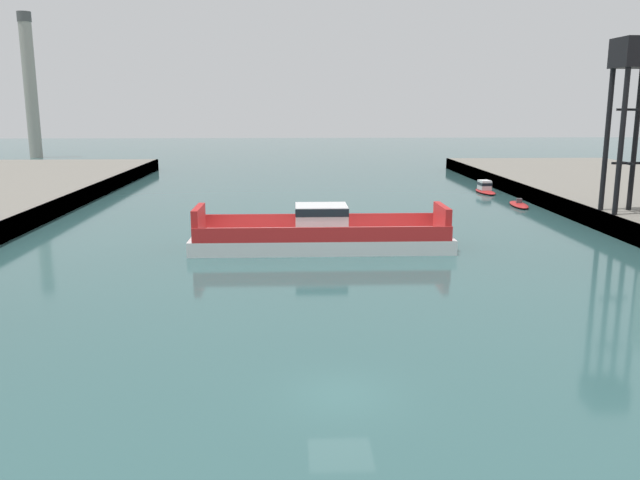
% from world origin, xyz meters
% --- Properties ---
extents(ground_plane, '(400.00, 400.00, 0.00)m').
position_xyz_m(ground_plane, '(0.00, 0.00, 0.00)').
color(ground_plane, '#335B5B').
extents(chain_ferry, '(19.89, 6.19, 3.38)m').
position_xyz_m(chain_ferry, '(0.36, 26.15, 1.05)').
color(chain_ferry, silver).
rests_on(chain_ferry, ground).
extents(moored_boat_near_left, '(2.10, 5.35, 0.89)m').
position_xyz_m(moored_boat_near_left, '(23.02, 46.35, 0.21)').
color(moored_boat_near_left, red).
rests_on(moored_boat_near_left, ground).
extents(moored_boat_near_right, '(2.10, 5.54, 1.58)m').
position_xyz_m(moored_boat_near_right, '(22.54, 57.63, 0.61)').
color(moored_boat_near_right, red).
rests_on(moored_boat_near_right, ground).
extents(crane_tower, '(3.31, 3.31, 14.62)m').
position_xyz_m(crane_tower, '(26.80, 31.41, 13.23)').
color(crane_tower, black).
rests_on(crane_tower, quay_right).
extents(smokestack_distant_a, '(2.78, 2.78, 29.62)m').
position_xyz_m(smokestack_distant_a, '(-56.47, 117.39, 15.82)').
color(smokestack_distant_a, '#9E998E').
rests_on(smokestack_distant_a, ground).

